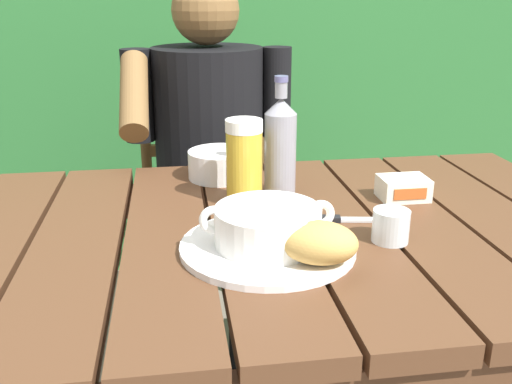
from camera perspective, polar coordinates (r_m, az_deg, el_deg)
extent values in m
cube|color=#52321E|center=(1.08, -17.34, -5.22)|extent=(0.15, 0.83, 0.04)
cube|color=#52321E|center=(1.07, -8.83, -4.87)|extent=(0.15, 0.83, 0.04)
cube|color=#52321E|center=(1.08, -0.27, -4.41)|extent=(0.15, 0.83, 0.04)
cube|color=#52321E|center=(1.11, 7.95, -3.87)|extent=(0.15, 0.83, 0.04)
cube|color=#52321E|center=(1.16, 15.55, -3.31)|extent=(0.15, 0.83, 0.04)
cube|color=#52321E|center=(1.24, 22.37, -2.75)|extent=(0.15, 0.83, 0.04)
cube|color=#52321E|center=(1.45, -2.42, -0.41)|extent=(1.39, 0.03, 0.08)
cube|color=#52321E|center=(1.78, 20.29, -9.28)|extent=(0.06, 0.06, 0.73)
cube|color=#2A682F|center=(2.70, -5.44, 9.63)|extent=(3.15, 0.60, 1.45)
cylinder|color=#4C3823|center=(2.89, -13.19, 5.95)|extent=(0.10, 0.10, 1.06)
cylinder|color=#4C3823|center=(3.12, 14.41, 6.97)|extent=(0.10, 0.10, 1.07)
cylinder|color=#4C3823|center=(2.89, -11.44, 6.17)|extent=(0.10, 0.10, 1.07)
cylinder|color=#4B3317|center=(1.86, 2.37, -11.24)|extent=(0.04, 0.04, 0.47)
cylinder|color=#4B3317|center=(1.84, -10.47, -12.02)|extent=(0.04, 0.04, 0.47)
cylinder|color=#4B3317|center=(2.21, 0.42, -5.94)|extent=(0.04, 0.04, 0.47)
cylinder|color=#4B3317|center=(2.19, -10.20, -6.52)|extent=(0.04, 0.04, 0.47)
cube|color=#4B3317|center=(1.91, -4.66, -2.28)|extent=(0.44, 0.44, 0.02)
cylinder|color=#4B3317|center=(2.05, 0.46, 6.70)|extent=(0.04, 0.04, 0.52)
cylinder|color=#4B3317|center=(2.03, -11.04, 6.20)|extent=(0.04, 0.04, 0.52)
cube|color=#4B3317|center=(2.04, -5.20, 4.33)|extent=(0.41, 0.02, 0.04)
cube|color=#4B3317|center=(2.01, -5.31, 7.93)|extent=(0.41, 0.02, 0.04)
cube|color=#4B3317|center=(1.99, -5.43, 11.63)|extent=(0.41, 0.02, 0.04)
cylinder|color=black|center=(1.77, -0.90, -13.40)|extent=(0.11, 0.11, 0.45)
cylinder|color=black|center=(1.72, -1.39, -3.59)|extent=(0.13, 0.40, 0.13)
cylinder|color=black|center=(1.76, -6.57, -13.76)|extent=(0.11, 0.11, 0.45)
cylinder|color=black|center=(1.71, -7.07, -3.89)|extent=(0.13, 0.40, 0.13)
cylinder|color=black|center=(1.72, -4.69, 5.54)|extent=(0.32, 0.32, 0.52)
sphere|color=brown|center=(1.67, -5.05, 17.59)|extent=(0.19, 0.19, 0.19)
sphere|color=black|center=(1.67, -5.07, 18.24)|extent=(0.18, 0.18, 0.18)
cylinder|color=black|center=(1.70, 2.07, 9.89)|extent=(0.08, 0.08, 0.26)
cylinder|color=black|center=(1.68, -11.70, 9.36)|extent=(0.08, 0.08, 0.26)
cylinder|color=brown|center=(1.51, -12.05, 9.42)|extent=(0.07, 0.25, 0.21)
cylinder|color=white|center=(0.98, 1.16, -5.46)|extent=(0.30, 0.30, 0.01)
cylinder|color=white|center=(0.96, 1.18, -3.40)|extent=(0.18, 0.18, 0.06)
cylinder|color=#B65723|center=(0.96, 1.18, -2.61)|extent=(0.16, 0.16, 0.01)
torus|color=white|center=(0.95, -4.21, -2.80)|extent=(0.05, 0.01, 0.05)
torus|color=white|center=(0.98, 6.42, -2.20)|extent=(0.05, 0.01, 0.05)
ellipsoid|color=tan|center=(0.91, 6.22, -5.00)|extent=(0.15, 0.13, 0.07)
cylinder|color=gold|center=(1.16, -1.03, 2.38)|extent=(0.07, 0.07, 0.15)
cylinder|color=white|center=(1.14, -1.06, 6.63)|extent=(0.08, 0.08, 0.02)
cylinder|color=gray|center=(1.21, 2.43, 3.64)|extent=(0.07, 0.07, 0.18)
cone|color=gray|center=(1.18, 2.50, 8.57)|extent=(0.07, 0.07, 0.03)
cylinder|color=gray|center=(1.18, 2.53, 10.12)|extent=(0.03, 0.03, 0.03)
cylinder|color=slate|center=(1.17, 2.54, 11.19)|extent=(0.03, 0.03, 0.01)
cylinder|color=silver|center=(1.03, 13.28, -3.30)|extent=(0.07, 0.07, 0.06)
cube|color=white|center=(1.25, 14.44, 0.39)|extent=(0.10, 0.08, 0.05)
cube|color=#CC5A25|center=(1.22, 15.13, -0.20)|extent=(0.07, 0.00, 0.02)
cube|color=silver|center=(1.11, 10.07, -2.76)|extent=(0.12, 0.04, 0.00)
cube|color=black|center=(1.10, 6.71, -2.66)|extent=(0.07, 0.03, 0.01)
cylinder|color=white|center=(1.35, -3.57, 2.77)|extent=(0.15, 0.15, 0.06)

